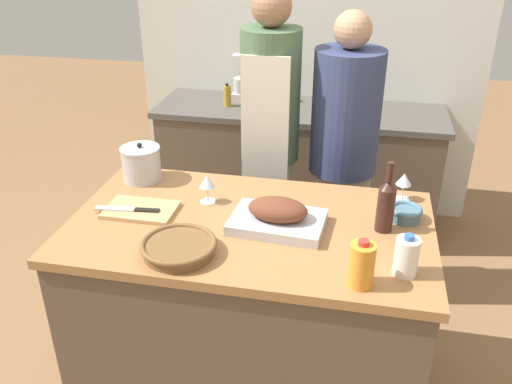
% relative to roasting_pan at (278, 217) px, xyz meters
% --- Properties ---
extents(ground_plane, '(12.00, 12.00, 0.00)m').
position_rel_roasting_pan_xyz_m(ground_plane, '(-0.12, 0.01, -0.96)').
color(ground_plane, '#8E6642').
extents(kitchen_island, '(1.52, 0.87, 0.91)m').
position_rel_roasting_pan_xyz_m(kitchen_island, '(-0.12, 0.01, -0.51)').
color(kitchen_island, brown).
rests_on(kitchen_island, ground_plane).
extents(back_counter, '(1.97, 0.60, 0.88)m').
position_rel_roasting_pan_xyz_m(back_counter, '(-0.12, 1.63, -0.52)').
color(back_counter, brown).
rests_on(back_counter, ground_plane).
extents(back_wall, '(2.47, 0.10, 2.55)m').
position_rel_roasting_pan_xyz_m(back_wall, '(-0.12, 1.98, 0.31)').
color(back_wall, silver).
rests_on(back_wall, ground_plane).
extents(roasting_pan, '(0.40, 0.28, 0.13)m').
position_rel_roasting_pan_xyz_m(roasting_pan, '(0.00, 0.00, 0.00)').
color(roasting_pan, '#BCBCC1').
rests_on(roasting_pan, kitchen_island).
extents(wicker_basket, '(0.29, 0.29, 0.05)m').
position_rel_roasting_pan_xyz_m(wicker_basket, '(-0.33, -0.27, -0.02)').
color(wicker_basket, brown).
rests_on(wicker_basket, kitchen_island).
extents(cutting_board, '(0.30, 0.20, 0.02)m').
position_rel_roasting_pan_xyz_m(cutting_board, '(-0.60, 0.01, -0.04)').
color(cutting_board, tan).
rests_on(cutting_board, kitchen_island).
extents(stock_pot, '(0.19, 0.19, 0.19)m').
position_rel_roasting_pan_xyz_m(stock_pot, '(-0.72, 0.31, 0.03)').
color(stock_pot, '#B7B7BC').
rests_on(stock_pot, kitchen_island).
extents(mixing_bowl, '(0.14, 0.14, 0.06)m').
position_rel_roasting_pan_xyz_m(mixing_bowl, '(0.52, 0.17, -0.02)').
color(mixing_bowl, slate).
rests_on(mixing_bowl, kitchen_island).
extents(juice_jug, '(0.09, 0.09, 0.18)m').
position_rel_roasting_pan_xyz_m(juice_jug, '(0.35, -0.33, 0.03)').
color(juice_jug, orange).
rests_on(juice_jug, kitchen_island).
extents(milk_jug, '(0.09, 0.09, 0.16)m').
position_rel_roasting_pan_xyz_m(milk_jug, '(0.50, -0.23, 0.02)').
color(milk_jug, white).
rests_on(milk_jug, kitchen_island).
extents(wine_bottle_green, '(0.07, 0.07, 0.30)m').
position_rel_roasting_pan_xyz_m(wine_bottle_green, '(0.43, 0.07, 0.07)').
color(wine_bottle_green, '#381E19').
rests_on(wine_bottle_green, kitchen_island).
extents(wine_glass_left, '(0.07, 0.07, 0.13)m').
position_rel_roasting_pan_xyz_m(wine_glass_left, '(0.51, 0.35, 0.04)').
color(wine_glass_left, silver).
rests_on(wine_glass_left, kitchen_island).
extents(wine_glass_right, '(0.07, 0.07, 0.13)m').
position_rel_roasting_pan_xyz_m(wine_glass_right, '(-0.34, 0.15, 0.05)').
color(wine_glass_right, silver).
rests_on(wine_glass_right, kitchen_island).
extents(knife_chef, '(0.28, 0.06, 0.01)m').
position_rel_roasting_pan_xyz_m(knife_chef, '(-0.64, -0.02, -0.03)').
color(knife_chef, '#B7B7BC').
rests_on(knife_chef, cutting_board).
extents(stand_mixer, '(0.18, 0.14, 0.32)m').
position_rel_roasting_pan_xyz_m(stand_mixer, '(-0.52, 1.73, 0.05)').
color(stand_mixer, silver).
rests_on(stand_mixer, back_counter).
extents(condiment_bottle_tall, '(0.06, 0.06, 0.19)m').
position_rel_roasting_pan_xyz_m(condiment_bottle_tall, '(-0.29, 1.76, 0.01)').
color(condiment_bottle_tall, '#234C28').
rests_on(condiment_bottle_tall, back_counter).
extents(condiment_bottle_short, '(0.06, 0.06, 0.17)m').
position_rel_roasting_pan_xyz_m(condiment_bottle_short, '(0.24, 1.77, -0.01)').
color(condiment_bottle_short, '#B28E2D').
rests_on(condiment_bottle_short, back_counter).
extents(condiment_bottle_extra, '(0.05, 0.05, 0.16)m').
position_rel_roasting_pan_xyz_m(condiment_bottle_extra, '(-0.62, 1.58, -0.01)').
color(condiment_bottle_extra, '#B28E2D').
rests_on(condiment_bottle_extra, back_counter).
extents(person_cook_aproned, '(0.32, 0.32, 1.76)m').
position_rel_roasting_pan_xyz_m(person_cook_aproned, '(-0.19, 0.85, 0.02)').
color(person_cook_aproned, beige).
rests_on(person_cook_aproned, ground_plane).
extents(person_cook_guest, '(0.37, 0.37, 1.65)m').
position_rel_roasting_pan_xyz_m(person_cook_guest, '(0.22, 0.88, -0.05)').
color(person_cook_guest, beige).
rests_on(person_cook_guest, ground_plane).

